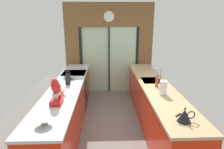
# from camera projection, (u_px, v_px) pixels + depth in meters

# --- Properties ---
(ground_plane) EXTENTS (5.04, 7.60, 0.02)m
(ground_plane) POSITION_uv_depth(u_px,v_px,m) (111.00, 118.00, 4.48)
(ground_plane) COLOR slate
(back_wall_unit) EXTENTS (2.64, 0.12, 2.70)m
(back_wall_unit) POSITION_uv_depth(u_px,v_px,m) (109.00, 43.00, 5.80)
(back_wall_unit) COLOR brown
(back_wall_unit) RESTS_ON ground_plane
(left_counter_run) EXTENTS (0.62, 3.80, 0.92)m
(left_counter_run) POSITION_uv_depth(u_px,v_px,m) (67.00, 109.00, 3.87)
(left_counter_run) COLOR red
(left_counter_run) RESTS_ON ground_plane
(right_counter_run) EXTENTS (0.62, 3.80, 0.92)m
(right_counter_run) POSITION_uv_depth(u_px,v_px,m) (154.00, 104.00, 4.10)
(right_counter_run) COLOR red
(right_counter_run) RESTS_ON ground_plane
(sink_faucet) EXTENTS (0.19, 0.02, 0.27)m
(sink_faucet) POSITION_uv_depth(u_px,v_px,m) (159.00, 72.00, 4.17)
(sink_faucet) COLOR #B7BABC
(sink_faucet) RESTS_ON right_counter_run
(oven_range) EXTENTS (0.60, 0.60, 0.92)m
(oven_range) POSITION_uv_depth(u_px,v_px,m) (75.00, 90.00, 4.95)
(oven_range) COLOR black
(oven_range) RESTS_ON ground_plane
(mixing_bowl_near) EXTENTS (0.21, 0.21, 0.09)m
(mixing_bowl_near) POSITION_uv_depth(u_px,v_px,m) (44.00, 122.00, 2.39)
(mixing_bowl_near) COLOR gray
(mixing_bowl_near) RESTS_ON left_counter_run
(mixing_bowl_mid) EXTENTS (0.16, 0.16, 0.09)m
(mixing_bowl_mid) POSITION_uv_depth(u_px,v_px,m) (62.00, 92.00, 3.37)
(mixing_bowl_mid) COLOR #BC4C38
(mixing_bowl_mid) RESTS_ON left_counter_run
(mixing_bowl_far) EXTENTS (0.17, 0.17, 0.07)m
(mixing_bowl_far) POSITION_uv_depth(u_px,v_px,m) (71.00, 78.00, 4.27)
(mixing_bowl_far) COLOR #514C47
(mixing_bowl_far) RESTS_ON left_counter_run
(knife_block) EXTENTS (0.09, 0.14, 0.29)m
(knife_block) POSITION_uv_depth(u_px,v_px,m) (68.00, 79.00, 3.93)
(knife_block) COLOR black
(knife_block) RESTS_ON left_counter_run
(stand_mixer) EXTENTS (0.17, 0.27, 0.42)m
(stand_mixer) POSITION_uv_depth(u_px,v_px,m) (56.00, 94.00, 2.98)
(stand_mixer) COLOR red
(stand_mixer) RESTS_ON left_counter_run
(kettle) EXTENTS (0.26, 0.18, 0.19)m
(kettle) POSITION_uv_depth(u_px,v_px,m) (185.00, 116.00, 2.46)
(kettle) COLOR black
(kettle) RESTS_ON right_counter_run
(soap_bottle) EXTENTS (0.06, 0.06, 0.24)m
(soap_bottle) POSITION_uv_depth(u_px,v_px,m) (157.00, 82.00, 3.76)
(soap_bottle) COLOR #B23D2D
(soap_bottle) RESTS_ON right_counter_run
(paper_towel_roll) EXTENTS (0.15, 0.15, 0.28)m
(paper_towel_roll) POSITION_uv_depth(u_px,v_px,m) (163.00, 88.00, 3.36)
(paper_towel_roll) COLOR #B7BABC
(paper_towel_roll) RESTS_ON right_counter_run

